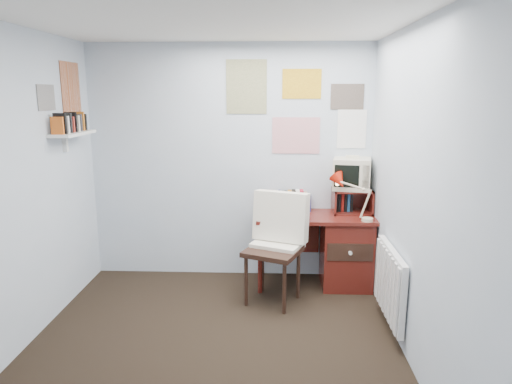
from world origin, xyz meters
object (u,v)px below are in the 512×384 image
(desk_lamp, at_px, (368,201))
(wall_shelf, at_px, (73,134))
(desk, at_px, (340,248))
(desk_chair, at_px, (273,251))
(tv_riser, at_px, (352,201))
(radiator, at_px, (390,283))
(crt_tv, at_px, (352,172))

(desk_lamp, xyz_separation_m, wall_shelf, (-2.79, -0.17, 0.66))
(desk, distance_m, desk_chair, 0.84)
(tv_riser, bearing_deg, wall_shelf, -169.68)
(desk_lamp, relative_size, radiator, 0.51)
(crt_tv, distance_m, wall_shelf, 2.76)
(desk_lamp, distance_m, wall_shelf, 2.87)
(radiator, bearing_deg, wall_shelf, 169.11)
(wall_shelf, bearing_deg, desk_chair, -1.83)
(desk_chair, relative_size, tv_riser, 2.57)
(tv_riser, relative_size, crt_tv, 1.08)
(tv_riser, height_order, wall_shelf, wall_shelf)
(desk_chair, bearing_deg, wall_shelf, -158.76)
(radiator, bearing_deg, desk_lamp, 95.45)
(desk_lamp, distance_m, crt_tv, 0.42)
(crt_tv, height_order, radiator, crt_tv)
(desk_chair, distance_m, wall_shelf, 2.17)
(crt_tv, distance_m, radiator, 1.32)
(desk_lamp, distance_m, radiator, 0.90)
(desk, xyz_separation_m, radiator, (0.29, -0.93, 0.01))
(tv_riser, relative_size, radiator, 0.50)
(wall_shelf, bearing_deg, desk_lamp, 3.45)
(tv_riser, xyz_separation_m, wall_shelf, (-2.69, -0.49, 0.74))
(desk_lamp, height_order, tv_riser, desk_lamp)
(tv_riser, distance_m, crt_tv, 0.30)
(desk_chair, bearing_deg, desk, 55.07)
(tv_riser, height_order, radiator, tv_riser)
(desk_chair, xyz_separation_m, crt_tv, (0.81, 0.57, 0.67))
(desk_chair, height_order, crt_tv, crt_tv)
(desk, height_order, radiator, desk)
(crt_tv, bearing_deg, desk_chair, -133.50)
(desk, height_order, tv_riser, tv_riser)
(desk_chair, xyz_separation_m, wall_shelf, (-1.87, 0.06, 1.11))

